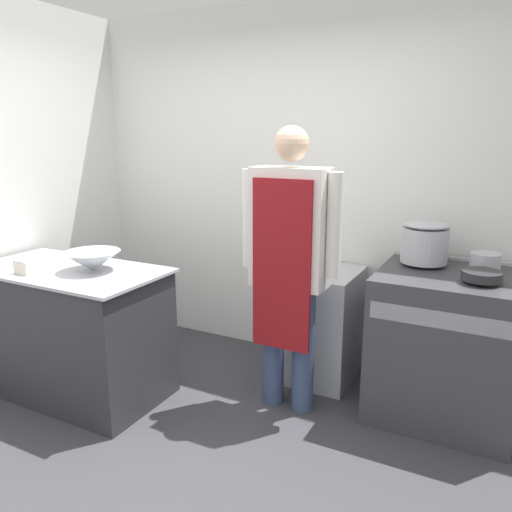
{
  "coord_description": "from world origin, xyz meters",
  "views": [
    {
      "loc": [
        1.54,
        -1.78,
        1.75
      ],
      "look_at": [
        0.11,
        0.97,
        0.99
      ],
      "focal_mm": 35.0,
      "sensor_mm": 36.0,
      "label": 1
    }
  ],
  "objects_px": {
    "mixing_bowl": "(93,261)",
    "plastic_tub": "(28,266)",
    "saute_pan": "(482,275)",
    "person_cook": "(289,254)",
    "sauce_pot": "(485,261)",
    "stock_pot": "(425,241)",
    "stove": "(445,345)",
    "fridge_unit": "(316,323)"
  },
  "relations": [
    {
      "from": "mixing_bowl",
      "to": "plastic_tub",
      "type": "distance_m",
      "value": 0.4
    },
    {
      "from": "saute_pan",
      "to": "mixing_bowl",
      "type": "bearing_deg",
      "value": -162.91
    },
    {
      "from": "person_cook",
      "to": "plastic_tub",
      "type": "relative_size",
      "value": 14.78
    },
    {
      "from": "plastic_tub",
      "to": "saute_pan",
      "type": "relative_size",
      "value": 0.55
    },
    {
      "from": "mixing_bowl",
      "to": "sauce_pot",
      "type": "bearing_deg",
      "value": 22.99
    },
    {
      "from": "stock_pot",
      "to": "sauce_pot",
      "type": "relative_size",
      "value": 1.64
    },
    {
      "from": "stove",
      "to": "plastic_tub",
      "type": "xyz_separation_m",
      "value": [
        -2.43,
        -1.05,
        0.46
      ]
    },
    {
      "from": "plastic_tub",
      "to": "saute_pan",
      "type": "height_order",
      "value": "saute_pan"
    },
    {
      "from": "person_cook",
      "to": "fridge_unit",
      "type": "bearing_deg",
      "value": 89.54
    },
    {
      "from": "sauce_pot",
      "to": "plastic_tub",
      "type": "bearing_deg",
      "value": -155.47
    },
    {
      "from": "stove",
      "to": "stock_pot",
      "type": "bearing_deg",
      "value": 144.94
    },
    {
      "from": "mixing_bowl",
      "to": "sauce_pot",
      "type": "relative_size",
      "value": 2.03
    },
    {
      "from": "person_cook",
      "to": "saute_pan",
      "type": "bearing_deg",
      "value": 12.71
    },
    {
      "from": "stock_pot",
      "to": "saute_pan",
      "type": "relative_size",
      "value": 1.32
    },
    {
      "from": "fridge_unit",
      "to": "saute_pan",
      "type": "height_order",
      "value": "saute_pan"
    },
    {
      "from": "fridge_unit",
      "to": "stock_pot",
      "type": "relative_size",
      "value": 2.77
    },
    {
      "from": "fridge_unit",
      "to": "stove",
      "type": "bearing_deg",
      "value": -7.7
    },
    {
      "from": "mixing_bowl",
      "to": "stove",
      "type": "bearing_deg",
      "value": 21.55
    },
    {
      "from": "mixing_bowl",
      "to": "saute_pan",
      "type": "height_order",
      "value": "mixing_bowl"
    },
    {
      "from": "stock_pot",
      "to": "mixing_bowl",
      "type": "bearing_deg",
      "value": -153.24
    },
    {
      "from": "plastic_tub",
      "to": "sauce_pot",
      "type": "height_order",
      "value": "sauce_pot"
    },
    {
      "from": "stock_pot",
      "to": "saute_pan",
      "type": "xyz_separation_m",
      "value": [
        0.36,
        -0.26,
        -0.11
      ]
    },
    {
      "from": "person_cook",
      "to": "stock_pot",
      "type": "xyz_separation_m",
      "value": [
        0.72,
        0.51,
        0.05
      ]
    },
    {
      "from": "mixing_bowl",
      "to": "person_cook",
      "type": "bearing_deg",
      "value": 20.89
    },
    {
      "from": "fridge_unit",
      "to": "person_cook",
      "type": "distance_m",
      "value": 0.8
    },
    {
      "from": "mixing_bowl",
      "to": "fridge_unit",
      "type": "bearing_deg",
      "value": 38.56
    },
    {
      "from": "plastic_tub",
      "to": "stock_pot",
      "type": "height_order",
      "value": "stock_pot"
    },
    {
      "from": "stove",
      "to": "sauce_pot",
      "type": "height_order",
      "value": "sauce_pot"
    },
    {
      "from": "plastic_tub",
      "to": "sauce_pot",
      "type": "bearing_deg",
      "value": 24.53
    },
    {
      "from": "mixing_bowl",
      "to": "plastic_tub",
      "type": "bearing_deg",
      "value": -146.06
    },
    {
      "from": "mixing_bowl",
      "to": "plastic_tub",
      "type": "relative_size",
      "value": 2.97
    },
    {
      "from": "person_cook",
      "to": "saute_pan",
      "type": "xyz_separation_m",
      "value": [
        1.07,
        0.24,
        -0.05
      ]
    },
    {
      "from": "person_cook",
      "to": "sauce_pot",
      "type": "height_order",
      "value": "person_cook"
    },
    {
      "from": "plastic_tub",
      "to": "stock_pot",
      "type": "distance_m",
      "value": 2.54
    },
    {
      "from": "saute_pan",
      "to": "stove",
      "type": "bearing_deg",
      "value": 142.18
    },
    {
      "from": "stove",
      "to": "saute_pan",
      "type": "xyz_separation_m",
      "value": [
        0.17,
        -0.13,
        0.51
      ]
    },
    {
      "from": "stove",
      "to": "mixing_bowl",
      "type": "bearing_deg",
      "value": -158.45
    },
    {
      "from": "stove",
      "to": "mixing_bowl",
      "type": "distance_m",
      "value": 2.3
    },
    {
      "from": "fridge_unit",
      "to": "plastic_tub",
      "type": "bearing_deg",
      "value": -142.41
    },
    {
      "from": "saute_pan",
      "to": "sauce_pot",
      "type": "xyz_separation_m",
      "value": [
        0.0,
        0.26,
        0.02
      ]
    },
    {
      "from": "mixing_bowl",
      "to": "plastic_tub",
      "type": "height_order",
      "value": "mixing_bowl"
    },
    {
      "from": "fridge_unit",
      "to": "mixing_bowl",
      "type": "height_order",
      "value": "mixing_bowl"
    }
  ]
}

